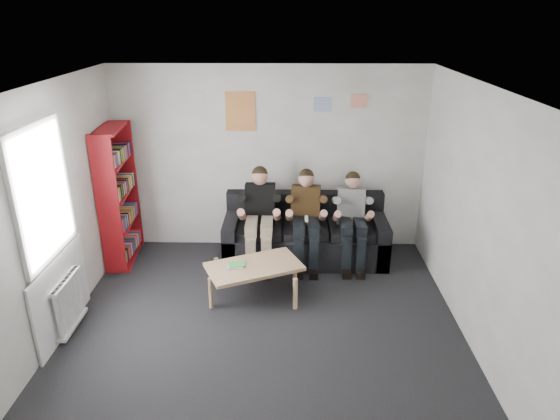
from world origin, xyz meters
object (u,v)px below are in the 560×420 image
person_right (352,220)px  sofa (305,236)px  coffee_table (254,269)px  person_left (260,218)px  person_middle (306,219)px  bookshelf (119,196)px

person_right → sofa: bearing=170.4°
sofa → coffee_table: sofa is taller
person_left → person_middle: person_left is taller
person_right → coffee_table: bearing=-136.7°
person_middle → person_right: size_ratio=1.03×
bookshelf → person_middle: size_ratio=1.44×
bookshelf → person_right: bearing=-6.6°
person_left → person_right: bearing=0.7°
coffee_table → person_left: bearing=88.7°
sofa → person_left: size_ratio=1.67×
sofa → person_left: bearing=-162.1°
bookshelf → coffee_table: size_ratio=1.72×
sofa → person_middle: (0.00, -0.21, 0.36)m
coffee_table → sofa: bearing=59.6°
person_middle → person_right: person_middle is taller
sofa → bookshelf: bearing=-177.3°
bookshelf → person_left: 1.98m
person_middle → person_right: 0.64m
bookshelf → person_right: bookshelf is taller
sofa → person_left: (-0.64, -0.21, 0.37)m
bookshelf → coffee_table: 2.26m
person_left → sofa: bearing=18.4°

